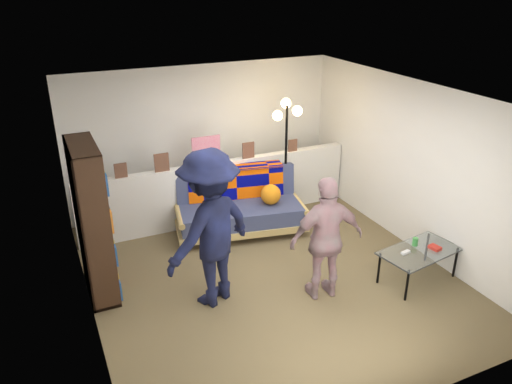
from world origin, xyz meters
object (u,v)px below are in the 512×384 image
floor_lamp (286,136)px  person_right (327,239)px  futon_sofa (241,207)px  bookshelf (93,226)px  person_left (210,229)px  coffee_table (420,252)px

floor_lamp → person_right: floor_lamp is taller
futon_sofa → bookshelf: bearing=-161.8°
bookshelf → person_left: size_ratio=1.00×
person_left → coffee_table: bearing=138.7°
futon_sofa → person_right: person_right is taller
floor_lamp → futon_sofa: bearing=-168.5°
bookshelf → floor_lamp: 3.28m
futon_sofa → coffee_table: size_ratio=1.87×
bookshelf → person_right: (2.51, -1.28, -0.12)m
person_right → coffee_table: bearing=177.6°
futon_sofa → person_left: person_left is taller
coffee_table → bookshelf: bearing=158.4°
person_left → floor_lamp: bearing=-163.7°
bookshelf → floor_lamp: floor_lamp is taller
bookshelf → person_left: 1.45m
floor_lamp → person_right: bearing=-105.3°
futon_sofa → person_right: bearing=-82.5°
coffee_table → futon_sofa: bearing=124.7°
futon_sofa → floor_lamp: size_ratio=1.08×
bookshelf → coffee_table: (3.80, -1.50, -0.49)m
futon_sofa → person_right: size_ratio=1.33×
coffee_table → person_left: bearing=164.3°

